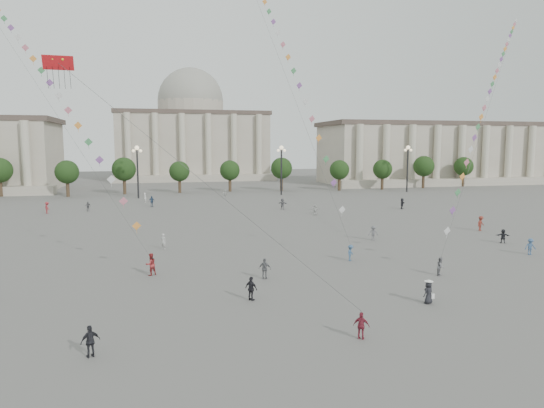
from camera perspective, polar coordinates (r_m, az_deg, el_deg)
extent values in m
plane|color=#5F5C59|center=(35.04, 5.81, -10.94)|extent=(360.00, 360.00, 0.00)
cube|color=#A39988|center=(152.98, 21.05, 5.45)|extent=(80.00, 22.00, 16.00)
cube|color=#4C3F37|center=(153.06, 21.19, 8.67)|extent=(81.60, 22.44, 1.20)
cube|color=#A39988|center=(142.72, 23.86, 2.44)|extent=(84.00, 4.00, 2.00)
cube|color=#A39988|center=(161.86, -9.43, 6.59)|extent=(46.00, 30.00, 20.00)
cube|color=#4C3F37|center=(162.16, -9.50, 10.33)|extent=(46.92, 30.60, 1.20)
cube|color=#A39988|center=(145.23, -8.90, 3.01)|extent=(48.30, 4.00, 2.00)
cylinder|color=#A39988|center=(162.29, -9.52, 11.00)|extent=(21.00, 21.00, 5.00)
sphere|color=gray|center=(162.49, -9.53, 11.88)|extent=(21.00, 21.00, 21.00)
cylinder|color=#382B1C|center=(114.14, -28.98, 1.56)|extent=(0.70, 0.70, 3.52)
sphere|color=black|center=(113.91, -29.09, 3.40)|extent=(5.12, 5.12, 5.12)
cylinder|color=#382B1C|center=(111.48, -23.04, 1.77)|extent=(0.70, 0.70, 3.52)
sphere|color=black|center=(111.25, -23.13, 3.65)|extent=(5.12, 5.12, 5.12)
cylinder|color=#382B1C|center=(110.07, -16.87, 1.96)|extent=(0.70, 0.70, 3.52)
sphere|color=black|center=(109.84, -16.94, 3.88)|extent=(5.12, 5.12, 5.12)
cylinder|color=#382B1C|center=(109.97, -10.62, 2.14)|extent=(0.70, 0.70, 3.52)
sphere|color=black|center=(109.73, -10.66, 4.05)|extent=(5.12, 5.12, 5.12)
cylinder|color=#382B1C|center=(111.16, -4.42, 2.29)|extent=(0.70, 0.70, 3.52)
sphere|color=black|center=(110.92, -4.44, 4.18)|extent=(5.12, 5.12, 5.12)
cylinder|color=#382B1C|center=(113.62, 1.57, 2.41)|extent=(0.70, 0.70, 3.52)
sphere|color=black|center=(113.38, 1.58, 4.26)|extent=(5.12, 5.12, 5.12)
cylinder|color=#382B1C|center=(117.25, 7.25, 2.49)|extent=(0.70, 0.70, 3.52)
sphere|color=black|center=(117.03, 7.28, 4.29)|extent=(5.12, 5.12, 5.12)
cylinder|color=#382B1C|center=(121.97, 12.55, 2.55)|extent=(0.70, 0.70, 3.52)
sphere|color=black|center=(121.75, 12.59, 4.28)|extent=(5.12, 5.12, 5.12)
cylinder|color=#382B1C|center=(127.64, 17.41, 2.59)|extent=(0.70, 0.70, 3.52)
sphere|color=black|center=(127.44, 17.47, 4.24)|extent=(5.12, 5.12, 5.12)
cylinder|color=#382B1C|center=(134.15, 21.83, 2.61)|extent=(0.70, 0.70, 3.52)
sphere|color=black|center=(133.95, 21.90, 4.17)|extent=(5.12, 5.12, 5.12)
cylinder|color=#262628|center=(101.72, -15.52, 3.45)|extent=(0.36, 0.36, 10.00)
sphere|color=#FFE5B2|center=(101.56, -15.62, 6.38)|extent=(0.90, 0.90, 0.90)
sphere|color=#FFE5B2|center=(101.60, -16.00, 6.03)|extent=(0.60, 0.60, 0.60)
sphere|color=#FFE5B2|center=(101.54, -15.21, 6.06)|extent=(0.60, 0.60, 0.60)
cylinder|color=#262628|center=(104.92, 1.11, 3.80)|extent=(0.36, 0.36, 10.00)
sphere|color=#FFE5B2|center=(104.76, 1.12, 6.64)|extent=(0.90, 0.90, 0.90)
sphere|color=#FFE5B2|center=(104.60, 0.74, 6.32)|extent=(0.60, 0.60, 0.60)
sphere|color=#FFE5B2|center=(104.94, 1.49, 6.32)|extent=(0.60, 0.60, 0.60)
cylinder|color=#262628|center=(116.05, 15.65, 3.85)|extent=(0.36, 0.36, 10.00)
sphere|color=#FFE5B2|center=(115.91, 15.73, 6.42)|extent=(0.90, 0.90, 0.90)
sphere|color=#FFE5B2|center=(115.58, 15.42, 6.13)|extent=(0.60, 0.60, 0.60)
sphere|color=#FFE5B2|center=(116.25, 16.02, 6.11)|extent=(0.60, 0.60, 0.60)
imported|color=navy|center=(87.42, -13.97, 0.31)|extent=(1.20, 0.79, 1.90)
imported|color=black|center=(59.20, 25.53, -3.43)|extent=(1.51, 0.98, 1.56)
imported|color=silver|center=(100.88, -5.56, 1.25)|extent=(1.50, 1.18, 1.59)
imported|color=#5A5A5E|center=(56.16, 11.83, -3.36)|extent=(1.23, 0.95, 1.68)
imported|color=silver|center=(75.53, 5.08, -0.65)|extent=(1.49, 0.49, 1.60)
imported|color=maroon|center=(66.38, 23.35, -2.12)|extent=(1.40, 1.13, 1.89)
imported|color=black|center=(84.80, 15.06, 0.05)|extent=(1.55, 1.60, 1.82)
imported|color=white|center=(94.18, -14.70, 0.72)|extent=(0.70, 0.79, 1.82)
imported|color=slate|center=(81.25, 1.24, 0.01)|extent=(1.61, 1.62, 1.87)
imported|color=#AFAEAB|center=(51.63, -12.65, -4.30)|extent=(0.71, 0.68, 1.64)
imported|color=#38567F|center=(54.16, 28.11, -4.44)|extent=(1.18, 0.86, 1.64)
imported|color=#57575B|center=(84.58, -20.84, -0.26)|extent=(1.02, 0.71, 1.60)
imported|color=#9E2B31|center=(84.17, -24.94, -0.40)|extent=(1.24, 1.39, 1.86)
imported|color=maroon|center=(28.15, 10.47, -13.91)|extent=(0.97, 0.80, 1.55)
imported|color=black|center=(34.11, -2.45, -9.92)|extent=(0.97, 1.02, 1.70)
imported|color=#5C5C61|center=(39.35, -0.85, -7.61)|extent=(1.08, 0.78, 1.70)
imported|color=black|center=(27.19, -20.58, -14.88)|extent=(1.06, 0.78, 1.67)
imported|color=maroon|center=(41.65, -14.07, -6.89)|extent=(1.13, 1.04, 1.86)
imported|color=#37577C|center=(45.93, 9.23, -5.69)|extent=(1.08, 1.12, 1.53)
imported|color=slate|center=(42.76, 19.22, -6.94)|extent=(0.93, 0.93, 1.53)
imported|color=black|center=(35.13, 17.93, -9.86)|extent=(0.90, 0.75, 1.58)
cone|color=white|center=(34.90, 17.98, -8.55)|extent=(0.52, 0.52, 0.14)
cylinder|color=white|center=(34.92, 17.98, -8.65)|extent=(0.60, 0.60, 0.02)
cube|color=white|center=(35.20, 18.40, -10.25)|extent=(0.22, 0.10, 0.35)
cube|color=red|center=(41.11, -23.87, 14.96)|extent=(2.23, 0.66, 1.02)
cube|color=green|center=(41.17, -24.40, 15.27)|extent=(0.36, 0.22, 0.34)
cube|color=#212FB7|center=(41.05, -23.40, 15.35)|extent=(0.36, 0.22, 0.34)
sphere|color=yellow|center=(41.13, -24.41, 15.28)|extent=(0.20, 0.20, 0.20)
sphere|color=yellow|center=(41.01, -23.41, 15.36)|extent=(0.20, 0.20, 0.20)
cylinder|color=#3F3F3F|center=(32.12, -9.98, 4.17)|extent=(0.02, 0.02, 28.43)
cylinder|color=#3F3F3F|center=(66.05, -27.94, 15.53)|extent=(0.02, 0.02, 67.58)
cube|color=#F49539|center=(42.74, -15.64, -2.49)|extent=(0.76, 0.25, 0.76)
cube|color=#CE6D80|center=(44.21, -17.07, 0.32)|extent=(0.76, 0.25, 0.76)
cube|color=silver|center=(45.82, -18.40, 2.76)|extent=(0.76, 0.25, 0.76)
cube|color=#864E9C|center=(47.52, -19.63, 4.92)|extent=(0.76, 0.25, 0.76)
cube|color=#439156|center=(49.31, -20.78, 6.84)|extent=(0.76, 0.25, 0.76)
cube|color=#F49539|center=(51.17, -21.86, 8.58)|extent=(0.76, 0.25, 0.76)
cube|color=#CE6D80|center=(53.08, -22.86, 10.14)|extent=(0.76, 0.25, 0.76)
cube|color=silver|center=(55.04, -23.80, 11.56)|extent=(0.76, 0.25, 0.76)
cube|color=#864E9C|center=(57.05, -24.69, 12.85)|extent=(0.76, 0.25, 0.76)
cube|color=#439156|center=(59.09, -25.52, 14.02)|extent=(0.76, 0.25, 0.76)
cube|color=#F49539|center=(61.16, -26.30, 15.09)|extent=(0.76, 0.25, 0.76)
cube|color=#CE6D80|center=(63.26, -27.03, 16.07)|extent=(0.76, 0.25, 0.76)
cube|color=silver|center=(65.38, -27.72, 16.97)|extent=(0.76, 0.25, 0.76)
cube|color=#864E9C|center=(67.52, -28.38, 17.80)|extent=(0.76, 0.25, 0.76)
cube|color=#439156|center=(69.67, -29.00, 18.56)|extent=(0.76, 0.25, 0.76)
cylinder|color=#3F3F3F|center=(69.87, -0.36, 19.58)|extent=(0.02, 0.02, 70.28)
cube|color=silver|center=(46.97, 8.24, -0.67)|extent=(0.76, 0.25, 0.76)
cube|color=#864E9C|center=(48.45, 7.29, 2.51)|extent=(0.76, 0.25, 0.76)
cube|color=#439156|center=(50.08, 6.38, 5.28)|extent=(0.76, 0.25, 0.76)
cube|color=#F49539|center=(51.84, 5.53, 7.74)|extent=(0.76, 0.25, 0.76)
cube|color=#CE6D80|center=(53.69, 4.72, 9.95)|extent=(0.76, 0.25, 0.76)
cube|color=silver|center=(55.62, 3.96, 11.95)|extent=(0.76, 0.25, 0.76)
cube|color=#864E9C|center=(57.62, 3.24, 13.75)|extent=(0.76, 0.25, 0.76)
cube|color=#439156|center=(59.67, 2.56, 15.39)|extent=(0.76, 0.25, 0.76)
cube|color=#F49539|center=(61.77, 1.91, 16.89)|extent=(0.76, 0.25, 0.76)
cube|color=#CE6D80|center=(63.90, 1.30, 18.26)|extent=(0.76, 0.25, 0.76)
cube|color=silver|center=(66.08, 0.72, 19.51)|extent=(0.76, 0.25, 0.76)
cube|color=#864E9C|center=(68.28, 0.17, 20.66)|extent=(0.76, 0.25, 0.76)
cube|color=#439156|center=(70.50, -0.36, 21.72)|extent=(0.76, 0.25, 0.76)
cube|color=#F49539|center=(72.75, -0.86, 22.69)|extent=(0.76, 0.25, 0.76)
cylinder|color=#3F3F3F|center=(69.35, 24.43, 11.35)|extent=(0.02, 0.02, 63.48)
cube|color=silver|center=(44.29, 19.91, -2.99)|extent=(0.76, 0.25, 0.76)
cube|color=#864E9C|center=(46.15, 20.49, -0.69)|extent=(0.76, 0.25, 0.76)
cube|color=#439156|center=(48.09, 21.01, 1.28)|extent=(0.76, 0.25, 0.76)
cube|color=#F49539|center=(50.10, 21.49, 3.02)|extent=(0.76, 0.25, 0.76)
cube|color=#CE6D80|center=(52.15, 21.93, 4.57)|extent=(0.76, 0.25, 0.76)
cube|color=silver|center=(54.24, 22.34, 5.96)|extent=(0.76, 0.25, 0.76)
cube|color=#864E9C|center=(56.36, 22.72, 7.22)|extent=(0.76, 0.25, 0.76)
cube|color=#439156|center=(58.50, 23.07, 8.35)|extent=(0.76, 0.25, 0.76)
cube|color=#F49539|center=(60.67, 23.40, 9.39)|extent=(0.76, 0.25, 0.76)
cube|color=#CE6D80|center=(62.86, 23.70, 10.33)|extent=(0.76, 0.25, 0.76)
cube|color=silver|center=(65.07, 23.99, 11.20)|extent=(0.76, 0.25, 0.76)
cube|color=#864E9C|center=(67.28, 24.25, 11.99)|extent=(0.76, 0.25, 0.76)
cube|color=#439156|center=(69.51, 24.51, 12.73)|extent=(0.76, 0.25, 0.76)
cube|color=#F49539|center=(71.75, 24.74, 13.40)|extent=(0.76, 0.25, 0.76)
cube|color=#CE6D80|center=(74.00, 24.96, 14.03)|extent=(0.76, 0.25, 0.76)
cube|color=silver|center=(76.26, 25.17, 14.61)|extent=(0.76, 0.25, 0.76)
cube|color=#864E9C|center=(78.52, 25.37, 15.15)|extent=(0.76, 0.25, 0.76)
cube|color=#439156|center=(80.79, 25.56, 15.65)|extent=(0.76, 0.25, 0.76)
cube|color=#F49539|center=(83.07, 25.74, 16.12)|extent=(0.76, 0.25, 0.76)
cube|color=#CE6D80|center=(85.34, 25.91, 16.56)|extent=(0.76, 0.25, 0.76)
cube|color=silver|center=(87.63, 26.07, 16.97)|extent=(0.76, 0.25, 0.76)
cube|color=#864E9C|center=(89.91, 26.22, 17.36)|extent=(0.76, 0.25, 0.76)
cube|color=#439156|center=(92.20, 26.37, 17.72)|extent=(0.76, 0.25, 0.76)
cube|color=#F49539|center=(94.50, 26.51, 18.06)|extent=(0.76, 0.25, 0.76)
cube|color=#CE6D80|center=(96.79, 26.64, 18.38)|extent=(0.76, 0.25, 0.76)
cube|color=silver|center=(99.09, 26.77, 18.68)|extent=(0.76, 0.25, 0.76)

